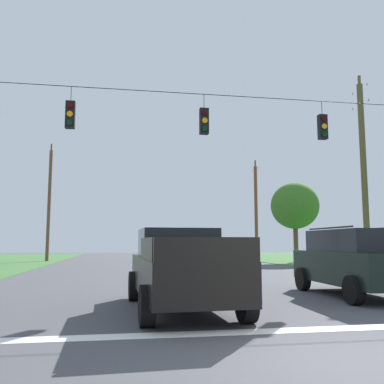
# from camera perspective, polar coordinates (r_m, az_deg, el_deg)

# --- Properties ---
(ground_plane) EXTENTS (120.00, 120.00, 0.00)m
(ground_plane) POSITION_cam_1_polar(r_m,az_deg,el_deg) (6.33, 20.46, -21.21)
(ground_plane) COLOR #47474C
(stop_bar_stripe) EXTENTS (15.40, 0.45, 0.01)m
(stop_bar_stripe) POSITION_cam_1_polar(r_m,az_deg,el_deg) (8.18, 12.77, -18.06)
(stop_bar_stripe) COLOR white
(stop_bar_stripe) RESTS_ON ground
(lane_dash_0) EXTENTS (2.50, 0.15, 0.01)m
(lane_dash_0) POSITION_cam_1_polar(r_m,az_deg,el_deg) (13.86, 3.12, -13.55)
(lane_dash_0) COLOR white
(lane_dash_0) RESTS_ON ground
(lane_dash_1) EXTENTS (2.50, 0.15, 0.01)m
(lane_dash_1) POSITION_cam_1_polar(r_m,az_deg,el_deg) (19.75, -0.75, -11.57)
(lane_dash_1) COLOR white
(lane_dash_1) RESTS_ON ground
(lane_dash_2) EXTENTS (2.50, 0.15, 0.01)m
(lane_dash_2) POSITION_cam_1_polar(r_m,az_deg,el_deg) (29.61, -3.71, -10.00)
(lane_dash_2) COLOR white
(lane_dash_2) RESTS_ON ground
(lane_dash_3) EXTENTS (2.50, 0.15, 0.01)m
(lane_dash_3) POSITION_cam_1_polar(r_m,az_deg,el_deg) (34.98, -4.61, -9.52)
(lane_dash_3) COLOR white
(lane_dash_3) RESTS_ON ground
(overhead_signal_span) EXTENTS (18.41, 0.31, 7.45)m
(overhead_signal_span) POSITION_cam_1_polar(r_m,az_deg,el_deg) (14.78, 1.54, 2.70)
(overhead_signal_span) COLOR brown
(overhead_signal_span) RESTS_ON ground
(pickup_truck) EXTENTS (2.46, 5.48, 1.95)m
(pickup_truck) POSITION_cam_1_polar(r_m,az_deg,el_deg) (10.23, -1.56, -10.50)
(pickup_truck) COLOR black
(pickup_truck) RESTS_ON ground
(suv_black) EXTENTS (2.31, 4.85, 2.05)m
(suv_black) POSITION_cam_1_polar(r_m,az_deg,el_deg) (13.57, 21.52, -8.75)
(suv_black) COLOR black
(suv_black) RESTS_ON ground
(distant_car_crossing_white) EXTENTS (2.19, 4.38, 1.52)m
(distant_car_crossing_white) POSITION_cam_1_polar(r_m,az_deg,el_deg) (24.40, 2.60, -8.82)
(distant_car_crossing_white) COLOR silver
(distant_car_crossing_white) RESTS_ON ground
(utility_pole_mid_right) EXTENTS (0.32, 1.67, 10.95)m
(utility_pole_mid_right) POSITION_cam_1_polar(r_m,az_deg,el_deg) (24.66, 22.55, 2.57)
(utility_pole_mid_right) COLOR brown
(utility_pole_mid_right) RESTS_ON ground
(utility_pole_far_right) EXTENTS (0.31, 1.69, 9.58)m
(utility_pole_far_right) POSITION_cam_1_polar(r_m,az_deg,el_deg) (40.56, 8.80, -2.56)
(utility_pole_far_right) COLOR brown
(utility_pole_far_right) RESTS_ON ground
(utility_pole_far_left) EXTENTS (0.28, 1.64, 10.11)m
(utility_pole_far_left) POSITION_cam_1_polar(r_m,az_deg,el_deg) (37.54, -19.05, -1.44)
(utility_pole_far_left) COLOR brown
(utility_pole_far_left) RESTS_ON ground
(tree_roadside_left) EXTENTS (3.85, 3.85, 6.42)m
(tree_roadside_left) POSITION_cam_1_polar(r_m,az_deg,el_deg) (34.59, 13.95, -1.88)
(tree_roadside_left) COLOR brown
(tree_roadside_left) RESTS_ON ground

